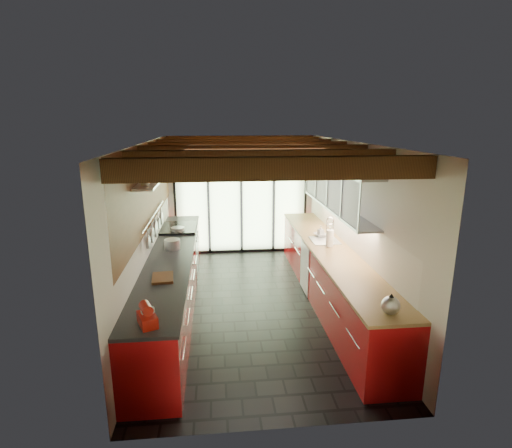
# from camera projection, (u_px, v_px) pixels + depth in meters

# --- Properties ---
(ground) EXTENTS (5.50, 5.50, 0.00)m
(ground) POSITION_uv_depth(u_px,v_px,m) (253.00, 304.00, 6.54)
(ground) COLOR black
(ground) RESTS_ON ground
(room_shell) EXTENTS (5.50, 5.50, 5.50)m
(room_shell) POSITION_uv_depth(u_px,v_px,m) (252.00, 205.00, 6.12)
(room_shell) COLOR silver
(room_shell) RESTS_ON ground
(ceiling_beams) EXTENTS (3.14, 5.06, 4.90)m
(ceiling_beams) POSITION_uv_depth(u_px,v_px,m) (250.00, 150.00, 6.28)
(ceiling_beams) COLOR #593316
(ceiling_beams) RESTS_ON ground
(glass_door) EXTENTS (2.95, 0.10, 2.90)m
(glass_door) POSITION_uv_depth(u_px,v_px,m) (241.00, 180.00, 8.72)
(glass_door) COLOR #C6EAAD
(glass_door) RESTS_ON ground
(left_counter) EXTENTS (0.68, 5.00, 0.92)m
(left_counter) POSITION_uv_depth(u_px,v_px,m) (172.00, 281.00, 6.30)
(left_counter) COLOR #AE0F12
(left_counter) RESTS_ON ground
(range_stove) EXTENTS (0.66, 0.90, 0.97)m
(range_stove) POSITION_uv_depth(u_px,v_px,m) (180.00, 251.00, 7.70)
(range_stove) COLOR silver
(range_stove) RESTS_ON ground
(right_counter) EXTENTS (0.68, 5.00, 0.92)m
(right_counter) POSITION_uv_depth(u_px,v_px,m) (330.00, 275.00, 6.55)
(right_counter) COLOR #AE0F12
(right_counter) RESTS_ON ground
(sink_assembly) EXTENTS (0.45, 0.52, 0.43)m
(sink_assembly) POSITION_uv_depth(u_px,v_px,m) (325.00, 239.00, 6.81)
(sink_assembly) COLOR silver
(sink_assembly) RESTS_ON right_counter
(upper_cabinets_right) EXTENTS (0.34, 3.00, 3.00)m
(upper_cabinets_right) POSITION_uv_depth(u_px,v_px,m) (338.00, 188.00, 6.50)
(upper_cabinets_right) COLOR silver
(upper_cabinets_right) RESTS_ON ground
(left_wall_fixtures) EXTENTS (0.28, 2.60, 0.96)m
(left_wall_fixtures) POSITION_uv_depth(u_px,v_px,m) (156.00, 193.00, 6.11)
(left_wall_fixtures) COLOR silver
(left_wall_fixtures) RESTS_ON ground
(stand_mixer) EXTENTS (0.25, 0.31, 0.25)m
(stand_mixer) POSITION_uv_depth(u_px,v_px,m) (147.00, 316.00, 4.00)
(stand_mixer) COLOR red
(stand_mixer) RESTS_ON left_counter
(pot_large) EXTENTS (0.27, 0.27, 0.16)m
(pot_large) POSITION_uv_depth(u_px,v_px,m) (172.00, 244.00, 6.38)
(pot_large) COLOR silver
(pot_large) RESTS_ON left_counter
(pot_small) EXTENTS (0.29, 0.29, 0.10)m
(pot_small) POSITION_uv_depth(u_px,v_px,m) (178.00, 230.00, 7.32)
(pot_small) COLOR silver
(pot_small) RESTS_ON left_counter
(cutting_board) EXTENTS (0.30, 0.40, 0.03)m
(cutting_board) POSITION_uv_depth(u_px,v_px,m) (163.00, 278.00, 5.18)
(cutting_board) COLOR brown
(cutting_board) RESTS_ON left_counter
(kettle) EXTENTS (0.24, 0.27, 0.24)m
(kettle) POSITION_uv_depth(u_px,v_px,m) (391.00, 304.00, 4.24)
(kettle) COLOR silver
(kettle) RESTS_ON right_counter
(paper_towel) EXTENTS (0.12, 0.12, 0.33)m
(paper_towel) POSITION_uv_depth(u_px,v_px,m) (330.00, 238.00, 6.48)
(paper_towel) COLOR white
(paper_towel) RESTS_ON right_counter
(soap_bottle) EXTENTS (0.12, 0.12, 0.20)m
(soap_bottle) POSITION_uv_depth(u_px,v_px,m) (321.00, 231.00, 7.04)
(soap_bottle) COLOR silver
(soap_bottle) RESTS_ON right_counter
(bowl) EXTENTS (0.24, 0.24, 0.05)m
(bowl) POSITION_uv_depth(u_px,v_px,m) (320.00, 235.00, 7.09)
(bowl) COLOR silver
(bowl) RESTS_ON right_counter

